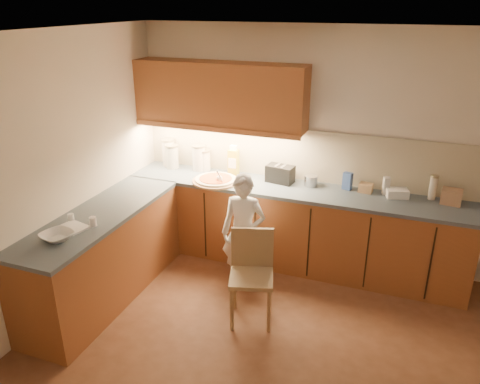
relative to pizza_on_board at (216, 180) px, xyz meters
The scene contains 24 objects.
room 2.12m from the pizza_on_board, 51.85° to the right, with size 4.54×4.50×2.62m.
l_counter 0.65m from the pizza_on_board, 45.93° to the right, with size 3.77×2.62×0.92m.
backsplash 0.99m from the pizza_on_board, 26.46° to the left, with size 3.75×0.02×0.58m, color #C3B697.
upper_cabinets 0.94m from the pizza_on_board, 100.49° to the left, with size 1.95×0.36×0.73m.
pizza_on_board is the anchor object (origin of this frame).
child 0.81m from the pizza_on_board, 44.95° to the right, with size 0.46×0.30×1.25m, color white.
wooden_chair 1.30m from the pizza_on_board, 51.37° to the right, with size 0.49×0.49×0.88m.
mixing_bowl 1.87m from the pizza_on_board, 112.71° to the right, with size 0.27×0.27×0.07m, color white.
canister_a 0.85m from the pizza_on_board, 156.74° to the left, with size 0.17×0.17×0.33m.
canister_b 0.74m from the pizza_on_board, 159.06° to the left, with size 0.17×0.17×0.29m.
canister_c 0.48m from the pizza_on_board, 139.02° to the left, with size 0.17×0.17×0.31m.
canister_d 0.45m from the pizza_on_board, 131.17° to the left, with size 0.15×0.15×0.25m.
oil_jug 0.35m from the pizza_on_board, 73.13° to the left, with size 0.12×0.09×0.35m.
toaster 0.72m from the pizza_on_board, 20.84° to the left, with size 0.32×0.22×0.20m.
steel_pot 1.06m from the pizza_on_board, 14.78° to the left, with size 0.16×0.16×0.12m.
blue_box 1.44m from the pizza_on_board, 12.16° to the left, with size 0.09×0.07×0.19m, color #34549E.
card_box_a 1.63m from the pizza_on_board, 10.02° to the left, with size 0.14×0.10×0.10m, color tan.
white_bottle 1.84m from the pizza_on_board, ahead, with size 0.06×0.06×0.19m, color silver.
flat_pack 1.95m from the pizza_on_board, ahead, with size 0.22×0.15×0.09m, color white.
tall_jar 2.29m from the pizza_on_board, ahead, with size 0.08×0.08×0.26m.
card_box_b 2.46m from the pizza_on_board, ahead, with size 0.19×0.15×0.15m, color #A77A59.
dough_cloth 1.68m from the pizza_on_board, 116.17° to the right, with size 0.25×0.20×0.02m, color white.
spice_jar_a 1.63m from the pizza_on_board, 121.34° to the right, with size 0.06×0.06×0.07m, color white.
spice_jar_b 1.52m from the pizza_on_board, 113.35° to the right, with size 0.06×0.06×0.08m, color white.
Camera 1 is at (0.75, -2.92, 2.81)m, focal length 35.00 mm.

